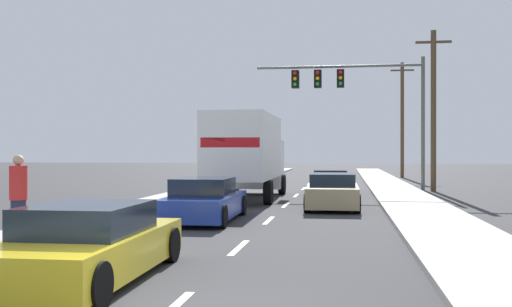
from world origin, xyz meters
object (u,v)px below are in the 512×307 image
Objects in this scene: car_blue at (204,201)px; car_yellow at (88,245)px; utility_pole_mid at (433,108)px; utility_pole_far at (402,118)px; box_truck at (248,152)px; car_gray at (331,183)px; pedestrian_near_corner at (18,197)px; car_tan at (333,192)px; traffic_signal_mast at (346,88)px.

car_blue reaches higher than car_yellow.
utility_pole_mid is 16.20m from utility_pole_far.
utility_pole_far reaches higher than car_yellow.
utility_pole_far is (8.58, 22.70, 2.62)m from box_truck.
car_yellow is 1.00× the size of car_gray.
box_truck is 0.93× the size of utility_pole_far.
utility_pole_far is 37.41m from pedestrian_near_corner.
car_tan is 0.51× the size of utility_pole_mid.
box_truck is 1.86× the size of car_gray.
traffic_signal_mast reaches higher than pedestrian_near_corner.
car_yellow is at bearing -45.52° from pedestrian_near_corner.
car_gray is 17.86m from pedestrian_near_corner.
utility_pole_far reaches higher than traffic_signal_mast.
pedestrian_near_corner reaches higher than car_blue.
car_gray is 6.08m from traffic_signal_mast.
car_gray is at bearing 91.88° from car_tan.
pedestrian_near_corner is (-6.64, -9.33, 0.47)m from car_tan.
car_gray is 0.54× the size of utility_pole_mid.
car_gray is at bearing -105.42° from utility_pole_far.
box_truck is at bearing -130.76° from car_gray.
traffic_signal_mast is (4.18, 15.09, 4.92)m from car_blue.
utility_pole_mid reaches higher than car_gray.
utility_pole_mid reaches higher than car_tan.
car_yellow is 20.02m from car_gray.
pedestrian_near_corner reaches higher than car_gray.
traffic_signal_mast is at bearing 79.89° from car_yellow.
car_gray is 19.87m from utility_pole_far.
utility_pole_mid is (4.94, 9.88, 3.68)m from car_tan.
car_tan is 26.84m from utility_pole_far.
utility_pole_mid is at bearing 37.11° from box_truck.
car_yellow is at bearing -99.75° from car_gray.
utility_pole_mid is (8.57, 22.27, 3.71)m from car_yellow.
car_blue is at bearing 90.37° from car_yellow.
car_gray is 2.44× the size of pedestrian_near_corner.
car_gray is at bearing -153.88° from utility_pole_mid.
utility_pole_mid reaches higher than car_blue.
pedestrian_near_corner is (-2.98, -12.70, -0.98)m from box_truck.
utility_pole_mid is 22.66m from pedestrian_near_corner.
utility_pole_far reaches higher than car_gray.
car_blue is at bearing -106.44° from car_gray.
pedestrian_near_corner is (-11.56, -35.40, -3.60)m from utility_pole_far.
car_tan is 11.64m from utility_pole_mid.
traffic_signal_mast is 0.99× the size of utility_pole_far.
car_yellow is 0.50× the size of utility_pole_far.
utility_pole_far is (8.61, 30.40, 4.09)m from car_blue.
box_truck is 1.97× the size of car_tan.
car_tan is at bearing -92.66° from traffic_signal_mast.
car_yellow is 1.05× the size of car_tan.
car_blue is 5.83m from pedestrian_near_corner.
car_gray is at bearing 80.25° from car_yellow.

